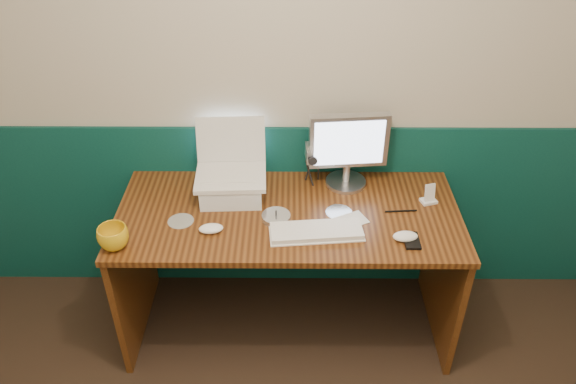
{
  "coord_description": "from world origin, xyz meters",
  "views": [
    {
      "loc": [
        0.05,
        -0.7,
        2.32
      ],
      "look_at": [
        0.03,
        1.23,
        0.97
      ],
      "focal_mm": 35.0,
      "sensor_mm": 36.0,
      "label": 1
    }
  ],
  "objects_px": {
    "desk": "(288,272)",
    "laptop": "(229,154)",
    "camcorder": "(313,164)",
    "monitor": "(348,151)",
    "mug": "(113,238)",
    "keyboard": "(316,232)"
  },
  "relations": [
    {
      "from": "laptop",
      "to": "monitor",
      "type": "bearing_deg",
      "value": 8.9
    },
    {
      "from": "laptop",
      "to": "monitor",
      "type": "distance_m",
      "value": 0.57
    },
    {
      "from": "laptop",
      "to": "camcorder",
      "type": "relative_size",
      "value": 1.61
    },
    {
      "from": "mug",
      "to": "camcorder",
      "type": "relative_size",
      "value": 0.64
    },
    {
      "from": "monitor",
      "to": "camcorder",
      "type": "xyz_separation_m",
      "value": [
        -0.17,
        0.02,
        -0.09
      ]
    },
    {
      "from": "desk",
      "to": "camcorder",
      "type": "bearing_deg",
      "value": 65.25
    },
    {
      "from": "keyboard",
      "to": "mug",
      "type": "xyz_separation_m",
      "value": [
        -0.87,
        -0.09,
        0.04
      ]
    },
    {
      "from": "desk",
      "to": "monitor",
      "type": "height_order",
      "value": "monitor"
    },
    {
      "from": "mug",
      "to": "camcorder",
      "type": "height_order",
      "value": "camcorder"
    },
    {
      "from": "laptop",
      "to": "mug",
      "type": "xyz_separation_m",
      "value": [
        -0.47,
        -0.38,
        -0.19
      ]
    },
    {
      "from": "keyboard",
      "to": "camcorder",
      "type": "bearing_deg",
      "value": 85.46
    },
    {
      "from": "desk",
      "to": "camcorder",
      "type": "distance_m",
      "value": 0.56
    },
    {
      "from": "laptop",
      "to": "mug",
      "type": "bearing_deg",
      "value": -143.73
    },
    {
      "from": "monitor",
      "to": "mug",
      "type": "bearing_deg",
      "value": -159.76
    },
    {
      "from": "desk",
      "to": "mug",
      "type": "height_order",
      "value": "mug"
    },
    {
      "from": "desk",
      "to": "monitor",
      "type": "relative_size",
      "value": 4.25
    },
    {
      "from": "desk",
      "to": "laptop",
      "type": "bearing_deg",
      "value": 154.92
    },
    {
      "from": "laptop",
      "to": "camcorder",
      "type": "distance_m",
      "value": 0.43
    },
    {
      "from": "mug",
      "to": "camcorder",
      "type": "xyz_separation_m",
      "value": [
        0.86,
        0.51,
        0.05
      ]
    },
    {
      "from": "desk",
      "to": "camcorder",
      "type": "height_order",
      "value": "camcorder"
    },
    {
      "from": "monitor",
      "to": "mug",
      "type": "xyz_separation_m",
      "value": [
        -1.03,
        -0.49,
        -0.14
      ]
    },
    {
      "from": "mug",
      "to": "camcorder",
      "type": "bearing_deg",
      "value": 30.64
    }
  ]
}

